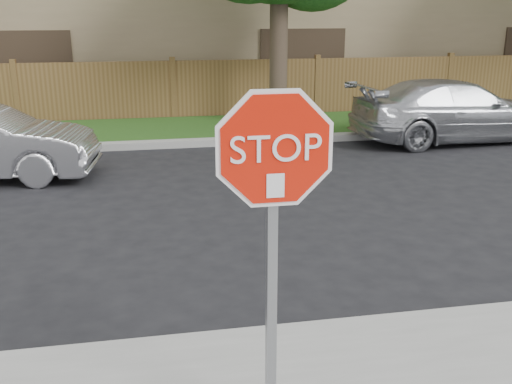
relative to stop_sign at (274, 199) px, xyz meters
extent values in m
plane|color=black|center=(0.08, 1.48, -1.83)|extent=(90.00, 90.00, 0.00)
cube|color=gray|center=(0.08, 9.63, -1.75)|extent=(70.00, 0.30, 0.15)
cube|color=#1E4714|center=(0.08, 11.28, -1.77)|extent=(70.00, 3.00, 0.12)
cube|color=brown|center=(0.08, 12.88, -1.03)|extent=(70.00, 0.12, 1.60)
cube|color=#8D7957|center=(0.08, 18.48, 1.17)|extent=(34.00, 8.00, 6.00)
cylinder|color=#382B21|center=(2.58, 11.18, 0.13)|extent=(0.44, 0.44, 3.92)
cube|color=gray|center=(0.00, 0.05, -0.58)|extent=(0.07, 0.06, 2.30)
cylinder|color=white|center=(0.00, -0.02, 0.32)|extent=(1.01, 0.02, 1.01)
cylinder|color=red|center=(0.00, -0.03, 0.32)|extent=(0.93, 0.02, 0.93)
cube|color=white|center=(0.00, -0.05, 0.10)|extent=(0.11, 0.00, 0.15)
imported|color=#B4B6BC|center=(6.25, 9.08, -1.13)|extent=(4.92, 2.23, 1.40)
camera|label=1|loc=(-0.76, -3.41, 1.13)|focal=42.00mm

